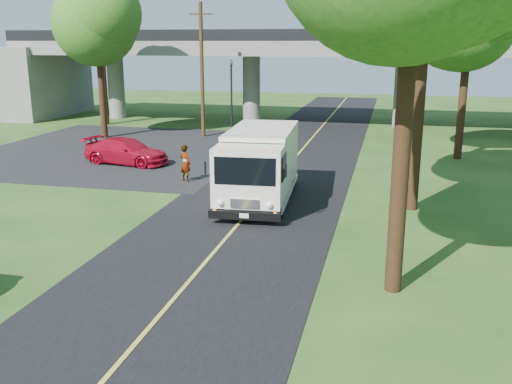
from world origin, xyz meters
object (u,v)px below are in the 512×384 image
(traffic_signal, at_px, (231,88))
(tree_left_lot, at_px, (98,18))
(utility_pole, at_px, (202,70))
(pedestrian, at_px, (185,163))
(step_van, at_px, (260,163))
(red_sedan, at_px, (127,151))
(tree_left_far, at_px, (102,28))
(tree_right_far, at_px, (476,5))

(traffic_signal, xyz_separation_m, tree_left_lot, (-7.79, -4.16, 4.70))
(utility_pole, height_order, pedestrian, utility_pole)
(step_van, bearing_deg, red_sedan, 143.35)
(tree_left_lot, relative_size, tree_left_far, 1.06)
(tree_left_lot, bearing_deg, tree_right_far, -4.97)
(tree_left_lot, bearing_deg, pedestrian, -47.55)
(traffic_signal, distance_m, step_van, 18.31)
(tree_right_far, relative_size, pedestrian, 6.23)
(red_sedan, height_order, pedestrian, pedestrian)
(traffic_signal, bearing_deg, utility_pole, -126.87)
(tree_left_far, distance_m, pedestrian, 21.84)
(utility_pole, bearing_deg, tree_right_far, -14.00)
(tree_left_lot, bearing_deg, utility_pole, 18.97)
(step_van, xyz_separation_m, pedestrian, (-4.18, 2.50, -0.73))
(pedestrian, bearing_deg, tree_left_lot, -22.08)
(tree_right_far, distance_m, tree_left_lot, 23.09)
(traffic_signal, height_order, tree_left_lot, tree_left_lot)
(tree_right_far, distance_m, red_sedan, 20.17)
(utility_pole, xyz_separation_m, tree_left_far, (-9.29, 3.84, 2.86))
(tree_left_lot, xyz_separation_m, step_van, (13.83, -13.05, -6.29))
(utility_pole, height_order, step_van, utility_pole)
(tree_right_far, xyz_separation_m, tree_left_lot, (-23.00, 2.00, -0.40))
(traffic_signal, distance_m, pedestrian, 15.01)
(tree_right_far, xyz_separation_m, tree_left_far, (-26.00, 8.00, -0.85))
(tree_left_lot, xyz_separation_m, tree_left_far, (-3.00, 6.00, -0.45))
(red_sedan, distance_m, pedestrian, 5.47)
(tree_left_far, relative_size, step_van, 1.37)
(tree_right_far, height_order, red_sedan, tree_right_far)
(tree_left_lot, height_order, tree_left_far, tree_left_lot)
(utility_pole, bearing_deg, tree_left_lot, -161.03)
(tree_left_lot, xyz_separation_m, pedestrian, (9.65, -10.55, -7.02))
(step_van, bearing_deg, tree_left_far, 127.53)
(red_sedan, bearing_deg, traffic_signal, -3.76)
(traffic_signal, relative_size, tree_left_far, 0.53)
(red_sedan, bearing_deg, tree_right_far, -63.87)
(traffic_signal, relative_size, step_van, 0.72)
(step_van, height_order, pedestrian, step_van)
(tree_right_far, relative_size, tree_left_far, 1.11)
(traffic_signal, bearing_deg, red_sedan, -102.88)
(tree_left_far, xyz_separation_m, red_sedan, (8.14, -13.47, -6.76))
(traffic_signal, xyz_separation_m, red_sedan, (-2.66, -11.63, -2.51))
(tree_left_far, bearing_deg, utility_pole, -22.43)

